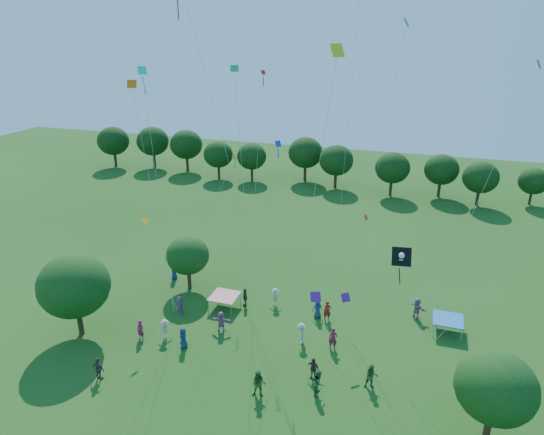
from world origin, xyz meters
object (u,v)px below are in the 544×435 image
at_px(near_tree_north, 188,255).
at_px(pirate_kite, 401,259).
at_px(red_high_kite, 195,39).
at_px(near_tree_west, 74,286).
at_px(near_tree_east, 496,388).
at_px(tent_blue, 448,320).
at_px(tent_red_stripe, 224,296).

xyz_separation_m(near_tree_north, pirate_kite, (18.09, -8.27, 6.29)).
distance_m(near_tree_north, red_high_kite, 19.55).
height_order(near_tree_west, near_tree_east, near_tree_west).
distance_m(near_tree_west, near_tree_east, 28.39).
distance_m(near_tree_north, near_tree_east, 25.96).
bearing_deg(near_tree_east, pirate_kite, 158.38).
distance_m(near_tree_east, red_high_kite, 25.84).
height_order(tent_blue, red_high_kite, red_high_kite).
bearing_deg(pirate_kite, near_tree_west, -178.55).
bearing_deg(near_tree_north, pirate_kite, -24.55).
relative_size(near_tree_west, pirate_kite, 0.74).
relative_size(near_tree_north, pirate_kite, 0.56).
bearing_deg(near_tree_east, tent_blue, 100.44).
distance_m(near_tree_west, pirate_kite, 23.33).
height_order(near_tree_east, tent_blue, near_tree_east).
relative_size(near_tree_east, pirate_kite, 0.65).
height_order(tent_blue, pirate_kite, pirate_kite).
xyz_separation_m(near_tree_north, red_high_kite, (5.00, -6.26, 17.83)).
bearing_deg(tent_red_stripe, near_tree_east, -23.56).
xyz_separation_m(near_tree_north, near_tree_east, (23.74, -10.50, 0.55)).
xyz_separation_m(near_tree_west, pirate_kite, (22.69, 0.57, 5.38)).
relative_size(near_tree_north, tent_red_stripe, 2.24).
relative_size(near_tree_north, red_high_kite, 0.20).
bearing_deg(tent_red_stripe, pirate_kite, -24.33).
bearing_deg(tent_blue, tent_red_stripe, -173.16).
height_order(tent_red_stripe, pirate_kite, pirate_kite).
distance_m(tent_red_stripe, pirate_kite, 17.39).
distance_m(near_tree_west, tent_red_stripe, 11.61).
bearing_deg(tent_red_stripe, tent_blue, 6.84).
height_order(near_tree_north, pirate_kite, pirate_kite).
distance_m(pirate_kite, red_high_kite, 17.57).
relative_size(tent_red_stripe, red_high_kite, 0.09).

